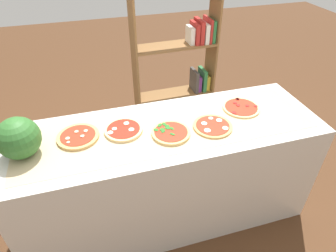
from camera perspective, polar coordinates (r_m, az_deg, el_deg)
ground_plane at (r=2.75m, az=0.00°, el=-16.24°), size 12.00×12.00×0.00m
counter at (r=2.39m, az=0.00°, el=-9.45°), size 2.25×0.74×0.94m
parchment_paper at (r=2.07m, az=0.00°, el=-0.42°), size 2.08×0.57×0.00m
pizza_mushroom_0 at (r=2.07m, az=-17.18°, el=-1.97°), size 0.28×0.28×0.03m
pizza_mozzarella_1 at (r=2.06m, az=-8.70°, el=-0.75°), size 0.27×0.27×0.03m
pizza_spinach_2 at (r=2.01m, az=0.54°, el=-1.31°), size 0.27×0.27×0.03m
pizza_mozzarella_3 at (r=2.10m, az=8.73°, el=-0.02°), size 0.28×0.28×0.02m
pizza_pepperoni_4 at (r=2.35m, az=14.09°, el=3.50°), size 0.28×0.28×0.02m
watermelon at (r=2.00m, az=-27.21°, el=-2.12°), size 0.27×0.27×0.27m
bookshelf at (r=3.16m, az=3.20°, el=10.03°), size 0.85×0.28×1.66m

